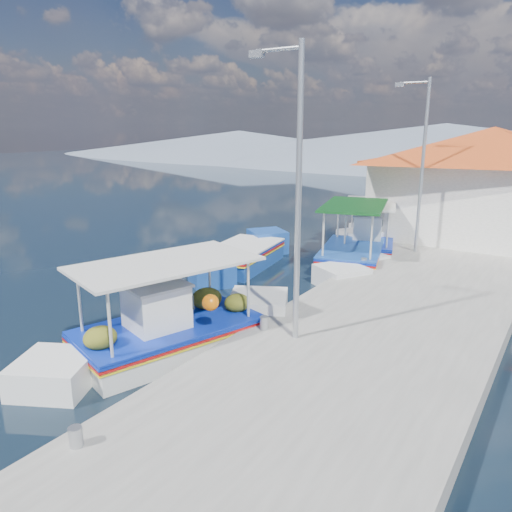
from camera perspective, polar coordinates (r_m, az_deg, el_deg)
The scene contains 10 objects.
ground at distance 12.47m, azimuth -19.41°, elevation -9.34°, with size 160.00×160.00×0.00m, color black.
quay at distance 13.94m, azimuth 17.34°, elevation -5.47°, with size 5.00×44.00×0.50m, color #9D9A93.
bollards at distance 13.82m, azimuth 8.21°, elevation -3.34°, with size 0.20×17.20×0.30m.
main_caique at distance 11.35m, azimuth -9.90°, elevation -8.64°, with size 3.44×6.74×2.33m.
caique_green_canopy at distance 18.06m, azimuth 11.19°, elevation -0.03°, with size 3.13×6.52×2.52m.
caique_blue_hull at distance 17.79m, azimuth -1.42°, elevation -0.20°, with size 2.55×6.34×1.14m.
caique_far at distance 19.89m, azimuth 12.84°, elevation 1.39°, with size 3.21×6.24×2.29m.
harbor_building at distance 22.01m, azimuth 25.35°, elevation 7.83°, with size 10.49×10.49×4.40m.
lamp_post_near at distance 9.98m, azimuth 4.50°, elevation 8.59°, with size 1.21×0.14×6.00m.
lamp_post_far at distance 18.35m, azimuth 18.51°, elevation 10.74°, with size 1.21×0.14×6.00m.
Camera 1 is at (9.30, -6.68, 4.94)m, focal length 34.54 mm.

